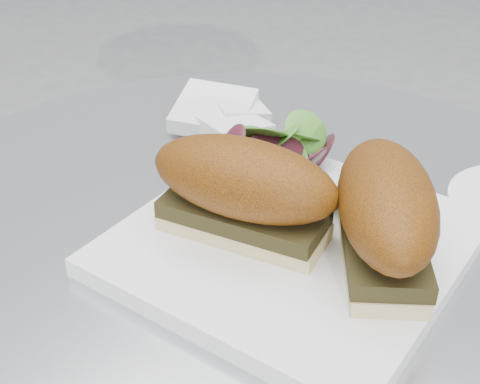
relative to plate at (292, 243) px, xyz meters
The scene contains 5 objects.
plate is the anchor object (origin of this frame).
sandwich_left 0.06m from the plate, 150.80° to the right, with size 0.16×0.09×0.08m.
sandwich_right 0.09m from the plate, ahead, with size 0.14×0.17×0.08m.
salad 0.09m from the plate, 120.70° to the left, with size 0.11×0.11×0.05m, color #508F2F, non-canonical shape.
napkin 0.21m from the plate, 139.58° to the left, with size 0.11×0.11×0.02m, color white, non-canonical shape.
Camera 1 is at (0.24, -0.37, 1.06)m, focal length 50.00 mm.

